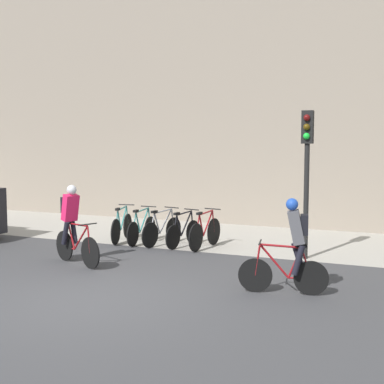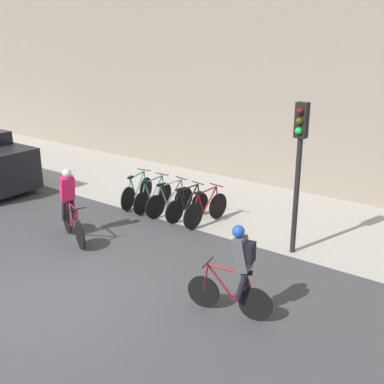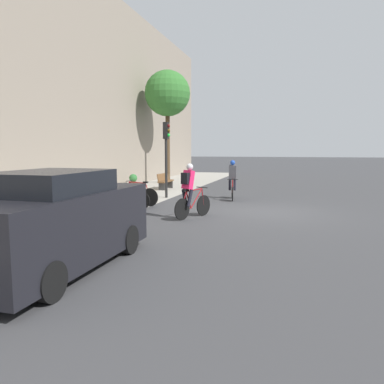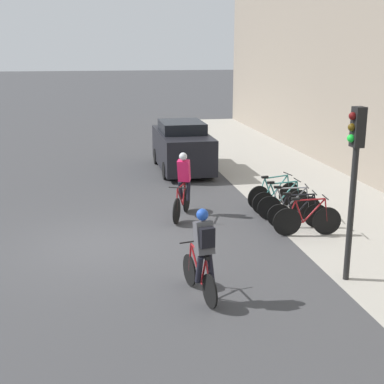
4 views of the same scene
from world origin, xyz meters
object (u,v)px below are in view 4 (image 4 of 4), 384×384
object	(u,v)px
cyclist_grey	(203,252)
parked_bike_1	(281,200)
parked_bike_2	(289,206)
traffic_light_pole	(355,163)
parked_bike_4	(307,219)
parked_car	(182,147)
cyclist_pink	(183,183)
parked_bike_3	(298,213)
parked_bike_0	(274,194)

from	to	relation	value
cyclist_grey	parked_bike_1	xyz separation A→B (m)	(-4.82, 3.26, -0.55)
parked_bike_2	traffic_light_pole	world-z (taller)	traffic_light_pole
parked_bike_4	parked_car	size ratio (longest dim) A/B	0.40
parked_bike_4	parked_car	distance (m)	8.04
cyclist_pink	parked_bike_1	bearing A→B (deg)	83.65
parked_bike_2	parked_bike_4	bearing A→B (deg)	0.05
traffic_light_pole	parked_bike_2	bearing A→B (deg)	176.40
parked_bike_1	parked_bike_3	xyz separation A→B (m)	(1.23, 0.00, -0.01)
parked_bike_2	parked_bike_4	xyz separation A→B (m)	(1.24, 0.00, 0.02)
parked_bike_4	cyclist_grey	bearing A→B (deg)	-47.75
cyclist_pink	parked_car	size ratio (longest dim) A/B	0.42
parked_bike_4	parked_car	xyz separation A→B (m)	(-7.82, -1.80, 0.48)
parked_bike_1	parked_bike_4	world-z (taller)	parked_bike_4
parked_bike_2	traffic_light_pole	size ratio (longest dim) A/B	0.49
parked_car	cyclist_grey	bearing A→B (deg)	-7.71
parked_bike_2	traffic_light_pole	bearing A→B (deg)	-3.60
cyclist_grey	parked_bike_0	size ratio (longest dim) A/B	1.04
parked_bike_0	parked_bike_4	distance (m)	2.47
parked_bike_4	parked_car	world-z (taller)	parked_car
parked_bike_0	traffic_light_pole	size ratio (longest dim) A/B	0.49
parked_bike_0	parked_bike_2	size ratio (longest dim) A/B	1.00
cyclist_grey	traffic_light_pole	world-z (taller)	traffic_light_pole
cyclist_pink	parked_bike_0	xyz separation A→B (m)	(-0.31, 2.74, -0.54)
cyclist_pink	parked_bike_2	world-z (taller)	cyclist_pink
parked_bike_0	parked_car	world-z (taller)	parked_car
parked_bike_1	parked_bike_2	world-z (taller)	parked_bike_2
cyclist_pink	parked_bike_4	size ratio (longest dim) A/B	1.04
cyclist_grey	traffic_light_pole	distance (m)	3.37
parked_bike_0	parked_bike_1	bearing A→B (deg)	-0.11
cyclist_grey	traffic_light_pole	bearing A→B (deg)	96.46
parked_bike_0	parked_car	bearing A→B (deg)	-161.37
parked_bike_2	parked_car	size ratio (longest dim) A/B	0.39
cyclist_grey	cyclist_pink	bearing A→B (deg)	174.15
cyclist_grey	parked_bike_1	bearing A→B (deg)	145.89
parked_bike_0	cyclist_pink	bearing A→B (deg)	-83.48
cyclist_pink	parked_bike_0	world-z (taller)	cyclist_pink
parked_bike_0	cyclist_grey	bearing A→B (deg)	-30.98
traffic_light_pole	parked_car	bearing A→B (deg)	-171.51
cyclist_grey	parked_bike_3	bearing A→B (deg)	137.68
parked_bike_4	parked_bike_1	bearing A→B (deg)	-179.95
cyclist_grey	parked_car	size ratio (longest dim) A/B	0.41
parked_bike_0	traffic_light_pole	xyz separation A→B (m)	(5.09, -0.24, 2.00)
parked_bike_0	parked_bike_4	bearing A→B (deg)	0.01
cyclist_pink	traffic_light_pole	world-z (taller)	traffic_light_pole
cyclist_pink	parked_car	distance (m)	5.74
cyclist_grey	parked_bike_4	xyz separation A→B (m)	(-2.96, 3.26, -0.53)
cyclist_pink	parked_bike_2	xyz separation A→B (m)	(0.92, 2.74, -0.54)
cyclist_grey	traffic_light_pole	xyz separation A→B (m)	(-0.34, 3.02, 1.46)
parked_bike_3	traffic_light_pole	distance (m)	3.83
parked_bike_4	traffic_light_pole	size ratio (longest dim) A/B	0.49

